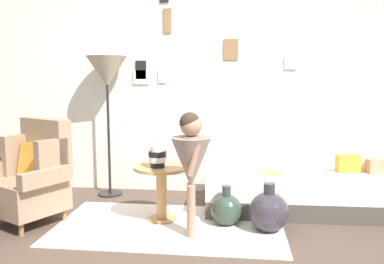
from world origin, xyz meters
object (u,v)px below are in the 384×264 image
(side_table, at_px, (161,182))
(person_child, at_px, (191,158))
(floor_lamp, at_px, (107,75))
(daybed, at_px, (300,191))
(armchair, at_px, (33,176))
(demijohn_near, at_px, (226,209))
(vase_striped, at_px, (158,156))
(demijohn_far, at_px, (269,212))
(book_on_daybed, at_px, (271,172))

(side_table, distance_m, person_child, 0.56)
(floor_lamp, bearing_deg, daybed, -8.53)
(armchair, xyz_separation_m, person_child, (1.53, -0.20, 0.24))
(daybed, distance_m, demijohn_near, 0.90)
(side_table, relative_size, vase_striped, 2.04)
(vase_striped, distance_m, person_child, 0.45)
(daybed, relative_size, demijohn_far, 4.36)
(vase_striped, relative_size, demijohn_near, 0.70)
(floor_lamp, xyz_separation_m, demijohn_far, (1.76, -0.94, -1.21))
(armchair, height_order, floor_lamp, floor_lamp)
(side_table, xyz_separation_m, demijohn_far, (0.99, -0.17, -0.20))
(armchair, distance_m, demijohn_near, 1.85)
(armchair, bearing_deg, side_table, 6.90)
(daybed, height_order, demijohn_far, demijohn_far)
(armchair, xyz_separation_m, side_table, (1.21, 0.15, -0.06))
(vase_striped, bearing_deg, daybed, 20.40)
(vase_striped, height_order, book_on_daybed, vase_striped)
(daybed, bearing_deg, armchair, -166.83)
(daybed, relative_size, vase_striped, 7.32)
(armchair, xyz_separation_m, daybed, (2.56, 0.60, -0.24))
(vase_striped, relative_size, person_child, 0.24)
(vase_striped, height_order, demijohn_near, vase_striped)
(demijohn_near, bearing_deg, side_table, 174.79)
(floor_lamp, height_order, demijohn_far, floor_lamp)
(demijohn_far, bearing_deg, floor_lamp, 151.86)
(side_table, bearing_deg, demijohn_near, -5.21)
(book_on_daybed, relative_size, demijohn_near, 0.59)
(person_child, bearing_deg, vase_striped, 140.27)
(vase_striped, bearing_deg, armchair, -175.80)
(armchair, distance_m, person_child, 1.56)
(demijohn_far, bearing_deg, armchair, 179.42)
(book_on_daybed, bearing_deg, demijohn_near, -136.55)
(floor_lamp, height_order, person_child, floor_lamp)
(armchair, bearing_deg, demijohn_near, 2.82)
(side_table, distance_m, vase_striped, 0.27)
(demijohn_near, bearing_deg, vase_striped, -179.74)
(side_table, relative_size, person_child, 0.50)
(person_child, xyz_separation_m, demijohn_near, (0.29, 0.29, -0.53))
(daybed, relative_size, demijohn_near, 5.12)
(vase_striped, distance_m, book_on_daybed, 1.17)
(demijohn_far, bearing_deg, daybed, 59.83)
(daybed, bearing_deg, person_child, -142.25)
(demijohn_far, bearing_deg, side_table, 170.38)
(vase_striped, distance_m, demijohn_near, 0.81)
(floor_lamp, relative_size, person_child, 1.49)
(daybed, distance_m, person_child, 1.39)
(armchair, relative_size, floor_lamp, 0.61)
(vase_striped, bearing_deg, side_table, 68.45)
(side_table, bearing_deg, demijohn_far, -9.62)
(side_table, relative_size, book_on_daybed, 2.42)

